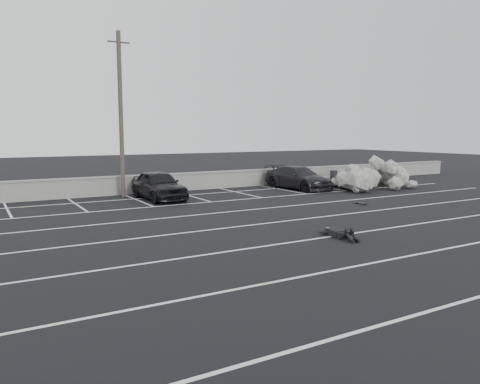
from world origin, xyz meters
TOP-DOWN VIEW (x-y plane):
  - ground at (0.00, 0.00)m, footprint 120.00×120.00m
  - seawall at (0.00, 14.00)m, footprint 50.00×0.45m
  - stall_lines at (-0.08, 4.41)m, footprint 36.00×20.05m
  - car_left at (-0.94, 11.21)m, footprint 1.87×4.45m
  - car_right at (8.07, 11.16)m, footprint 2.45×4.97m
  - utility_pole at (-2.22, 13.20)m, footprint 1.16×0.23m
  - trash_bin at (12.26, 12.71)m, footprint 0.66×0.66m
  - riprap_pile at (11.49, 9.10)m, footprint 5.91×4.21m
  - person at (1.14, -0.00)m, footprint 1.33×2.34m
  - skateboard at (6.92, 4.70)m, footprint 0.24×0.70m

SIDE VIEW (x-z plane):
  - ground at x=0.00m, z-range 0.00..0.00m
  - stall_lines at x=-0.08m, z-range 0.00..0.01m
  - skateboard at x=6.92m, z-range 0.02..0.11m
  - person at x=1.14m, z-range 0.00..0.43m
  - trash_bin at x=12.26m, z-range 0.01..0.87m
  - riprap_pile at x=11.49m, z-range -0.13..1.22m
  - seawall at x=0.00m, z-range 0.02..1.08m
  - car_right at x=8.07m, z-range 0.00..1.39m
  - car_left at x=-0.94m, z-range 0.00..1.50m
  - utility_pole at x=-2.22m, z-range 0.06..8.76m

